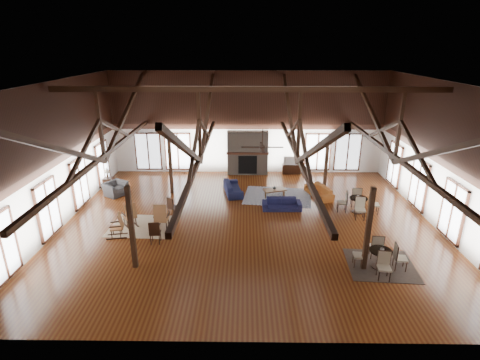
{
  "coord_description": "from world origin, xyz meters",
  "views": [
    {
      "loc": [
        -0.16,
        -14.8,
        7.4
      ],
      "look_at": [
        -0.38,
        1.0,
        1.64
      ],
      "focal_mm": 28.0,
      "sensor_mm": 36.0,
      "label": 1
    }
  ],
  "objects_px": {
    "sofa_navy_front": "(282,204)",
    "sofa_navy_left": "(233,188)",
    "tv_console": "(291,169)",
    "cafe_table_far": "(358,202)",
    "sofa_orange": "(319,191)",
    "coffee_table": "(275,190)",
    "cafe_table_near": "(380,256)",
    "armchair": "(115,189)"
  },
  "relations": [
    {
      "from": "sofa_navy_front",
      "to": "coffee_table",
      "type": "distance_m",
      "value": 1.53
    },
    {
      "from": "sofa_orange",
      "to": "cafe_table_near",
      "type": "xyz_separation_m",
      "value": [
        0.9,
        -6.55,
        0.2
      ]
    },
    {
      "from": "sofa_navy_left",
      "to": "coffee_table",
      "type": "bearing_deg",
      "value": -114.19
    },
    {
      "from": "coffee_table",
      "to": "sofa_navy_left",
      "type": "bearing_deg",
      "value": 147.41
    },
    {
      "from": "sofa_navy_left",
      "to": "armchair",
      "type": "xyz_separation_m",
      "value": [
        -6.1,
        -0.33,
        0.05
      ]
    },
    {
      "from": "coffee_table",
      "to": "cafe_table_near",
      "type": "xyz_separation_m",
      "value": [
        3.19,
        -6.4,
        0.1
      ]
    },
    {
      "from": "sofa_navy_front",
      "to": "sofa_navy_left",
      "type": "xyz_separation_m",
      "value": [
        -2.37,
        2.03,
        0.02
      ]
    },
    {
      "from": "sofa_navy_left",
      "to": "cafe_table_near",
      "type": "distance_m",
      "value": 8.74
    },
    {
      "from": "sofa_orange",
      "to": "cafe_table_far",
      "type": "relative_size",
      "value": 0.97
    },
    {
      "from": "sofa_orange",
      "to": "tv_console",
      "type": "distance_m",
      "value": 3.77
    },
    {
      "from": "coffee_table",
      "to": "cafe_table_far",
      "type": "height_order",
      "value": "cafe_table_far"
    },
    {
      "from": "sofa_orange",
      "to": "cafe_table_near",
      "type": "height_order",
      "value": "cafe_table_near"
    },
    {
      "from": "sofa_navy_left",
      "to": "sofa_navy_front",
      "type": "bearing_deg",
      "value": -141.15
    },
    {
      "from": "armchair",
      "to": "cafe_table_far",
      "type": "relative_size",
      "value": 0.55
    },
    {
      "from": "coffee_table",
      "to": "cafe_table_near",
      "type": "height_order",
      "value": "cafe_table_near"
    },
    {
      "from": "sofa_navy_front",
      "to": "cafe_table_far",
      "type": "xyz_separation_m",
      "value": [
        3.5,
        -0.27,
        0.23
      ]
    },
    {
      "from": "sofa_navy_left",
      "to": "cafe_table_far",
      "type": "height_order",
      "value": "cafe_table_far"
    },
    {
      "from": "armchair",
      "to": "tv_console",
      "type": "distance_m",
      "value": 10.2
    },
    {
      "from": "armchair",
      "to": "cafe_table_far",
      "type": "bearing_deg",
      "value": -67.14
    },
    {
      "from": "armchair",
      "to": "tv_console",
      "type": "height_order",
      "value": "armchair"
    },
    {
      "from": "sofa_navy_front",
      "to": "sofa_navy_left",
      "type": "relative_size",
      "value": 0.91
    },
    {
      "from": "cafe_table_far",
      "to": "tv_console",
      "type": "distance_m",
      "value": 6.08
    },
    {
      "from": "sofa_navy_front",
      "to": "armchair",
      "type": "relative_size",
      "value": 1.72
    },
    {
      "from": "sofa_orange",
      "to": "cafe_table_near",
      "type": "distance_m",
      "value": 6.61
    },
    {
      "from": "sofa_navy_front",
      "to": "tv_console",
      "type": "relative_size",
      "value": 1.66
    },
    {
      "from": "tv_console",
      "to": "cafe_table_far",
      "type": "bearing_deg",
      "value": -66.41
    },
    {
      "from": "cafe_table_far",
      "to": "tv_console",
      "type": "relative_size",
      "value": 1.76
    },
    {
      "from": "coffee_table",
      "to": "tv_console",
      "type": "bearing_deg",
      "value": 52.08
    },
    {
      "from": "sofa_navy_front",
      "to": "tv_console",
      "type": "bearing_deg",
      "value": 77.39
    },
    {
      "from": "cafe_table_near",
      "to": "cafe_table_far",
      "type": "relative_size",
      "value": 0.95
    },
    {
      "from": "armchair",
      "to": "tv_console",
      "type": "xyz_separation_m",
      "value": [
        9.54,
        3.6,
        -0.07
      ]
    },
    {
      "from": "sofa_orange",
      "to": "cafe_table_far",
      "type": "bearing_deg",
      "value": 18.08
    },
    {
      "from": "sofa_orange",
      "to": "cafe_table_far",
      "type": "height_order",
      "value": "cafe_table_far"
    },
    {
      "from": "sofa_orange",
      "to": "tv_console",
      "type": "xyz_separation_m",
      "value": [
        -0.99,
        3.63,
        0.0
      ]
    },
    {
      "from": "armchair",
      "to": "cafe_table_near",
      "type": "relative_size",
      "value": 0.57
    },
    {
      "from": "armchair",
      "to": "tv_console",
      "type": "bearing_deg",
      "value": -37.14
    },
    {
      "from": "sofa_navy_front",
      "to": "cafe_table_far",
      "type": "bearing_deg",
      "value": -5.7
    },
    {
      "from": "coffee_table",
      "to": "cafe_table_far",
      "type": "distance_m",
      "value": 4.14
    },
    {
      "from": "sofa_navy_left",
      "to": "tv_console",
      "type": "xyz_separation_m",
      "value": [
        3.44,
        3.26,
        -0.02
      ]
    },
    {
      "from": "sofa_navy_front",
      "to": "sofa_orange",
      "type": "distance_m",
      "value": 2.65
    },
    {
      "from": "sofa_navy_left",
      "to": "tv_console",
      "type": "relative_size",
      "value": 1.81
    },
    {
      "from": "sofa_navy_front",
      "to": "armchair",
      "type": "xyz_separation_m",
      "value": [
        -8.48,
        1.7,
        0.08
      ]
    }
  ]
}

